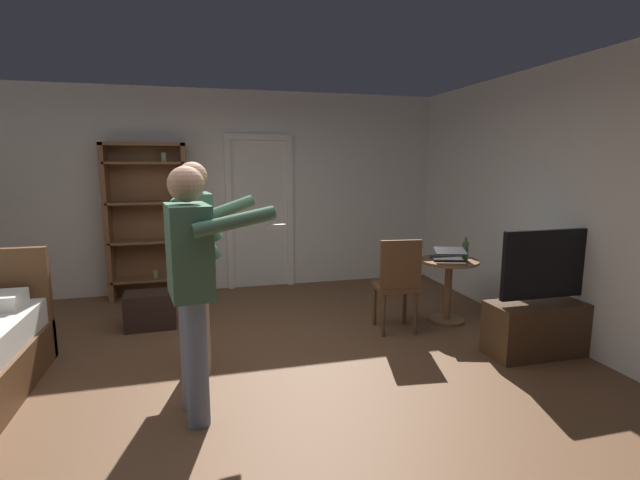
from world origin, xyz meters
The scene contains 13 objects.
ground_plane centered at (0.00, 0.00, 0.00)m, with size 6.95×6.95×0.00m, color brown.
wall_back centered at (0.00, 2.97, 1.35)m, with size 6.56×0.12×2.71m, color silver.
wall_right centered at (3.22, 0.00, 1.35)m, with size 0.12×6.06×2.71m, color silver.
doorway_frame centered at (0.60, 2.89, 1.22)m, with size 0.93×0.08×2.13m.
bookshelf centered at (-0.85, 2.74, 1.07)m, with size 1.01×0.32×1.99m.
tv_flatscreen centered at (2.86, -0.12, 0.33)m, with size 1.15×0.40×1.16m.
side_table centered at (2.40, 0.88, 0.47)m, with size 0.63×0.63×0.70m.
laptop centered at (2.36, 0.84, 0.75)m, with size 0.40×0.41×0.15m.
bottle_on_table centered at (2.54, 0.80, 0.81)m, with size 0.06×0.06×0.26m.
wooden_chair centered at (1.72, 0.71, 0.54)m, with size 0.46×0.46×0.99m.
person_blue_shirt centered at (-0.28, -0.41, 1.01)m, with size 0.78×0.61×1.73m.
person_striped_shirt centered at (-0.24, 0.36, 1.01)m, with size 0.69×0.56×1.75m.
suitcase_dark centered at (-0.76, 1.52, 0.19)m, with size 0.51×0.34×0.38m, color black.
Camera 1 is at (-0.21, -3.52, 1.75)m, focal length 25.89 mm.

